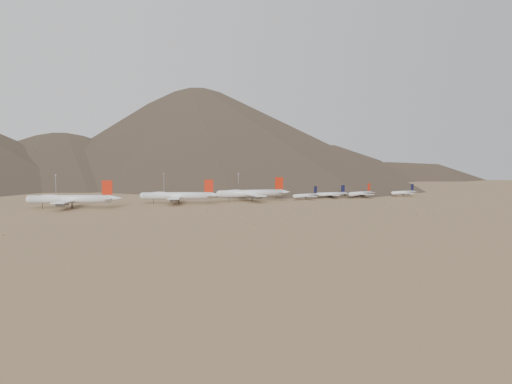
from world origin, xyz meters
name	(u,v)px	position (x,y,z in m)	size (l,w,h in m)	color
ground	(250,205)	(0.00, 0.00, 0.00)	(3000.00, 3000.00, 0.00)	#95764D
mountain_ridge	(108,116)	(0.00, 900.00, 150.00)	(4400.00, 1000.00, 300.00)	#493D2C
widebody_west	(71,199)	(-147.34, 27.64, 7.90)	(73.75, 58.88, 22.91)	silver
widebody_centre	(178,196)	(-56.03, 35.08, 7.55)	(70.29, 56.19, 21.91)	silver
widebody_east	(251,193)	(16.56, 35.04, 7.87)	(76.93, 59.09, 22.83)	silver
narrowbody_a	(306,195)	(74.69, 30.81, 4.24)	(38.11, 28.41, 13.07)	silver
narrowbody_b	(331,194)	(108.39, 37.22, 4.34)	(40.53, 28.97, 13.37)	silver
narrowbody_c	(361,193)	(139.27, 28.70, 4.73)	(41.89, 31.43, 14.58)	silver
narrowbody_d	(404,192)	(195.32, 27.73, 4.27)	(39.60, 28.91, 13.17)	silver
control_tower	(232,191)	(30.00, 120.00, 5.32)	(8.00, 8.00, 12.00)	tan
mast_far_west	(56,186)	(-154.99, 122.03, 14.20)	(2.00, 0.60, 25.70)	gray
mast_west	(164,184)	(-45.87, 129.56, 14.20)	(2.00, 0.60, 25.70)	gray
mast_centre	(238,183)	(31.48, 105.32, 14.20)	(2.00, 0.60, 25.70)	gray
mast_east	(286,181)	(107.28, 136.31, 14.20)	(2.00, 0.60, 25.70)	gray
mast_far_east	(359,180)	(204.78, 122.48, 14.20)	(2.00, 0.60, 25.70)	gray
desert_scrub	(293,215)	(-5.45, -89.90, 0.29)	(435.65, 171.69, 0.79)	olive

